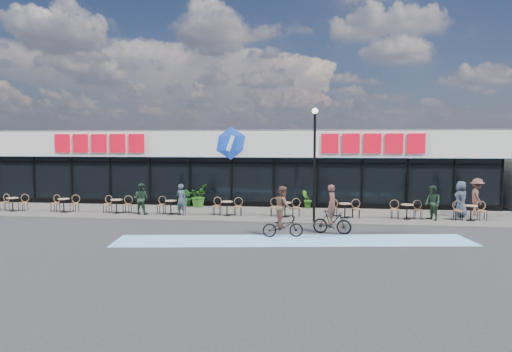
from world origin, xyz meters
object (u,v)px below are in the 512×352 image
(cyclist_b, at_px, (332,216))
(pedestrian_c, at_px, (461,199))
(potted_plant_mid, at_px, (198,195))
(pedestrian_b, at_px, (477,197))
(patron_right, at_px, (141,199))
(potted_plant_right, at_px, (307,199))
(cyclist_a, at_px, (283,216))
(potted_plant_left, at_px, (188,198))
(patron_left, at_px, (181,200))
(pedestrian_a, at_px, (433,203))
(bistro_set_0, at_px, (14,203))
(lamp_post, at_px, (315,155))

(cyclist_b, bearing_deg, pedestrian_c, 34.92)
(potted_plant_mid, xyz_separation_m, pedestrian_b, (15.07, -1.17, 0.30))
(patron_right, relative_size, cyclist_b, 0.78)
(potted_plant_right, bearing_deg, pedestrian_b, -9.05)
(cyclist_a, bearing_deg, patron_right, 151.00)
(potted_plant_mid, relative_size, pedestrian_c, 0.73)
(potted_plant_left, relative_size, patron_left, 0.63)
(potted_plant_right, relative_size, patron_right, 0.62)
(pedestrian_a, bearing_deg, cyclist_a, -81.41)
(pedestrian_a, bearing_deg, cyclist_b, -78.51)
(pedestrian_c, bearing_deg, bistro_set_0, -41.66)
(pedestrian_c, height_order, cyclist_b, cyclist_b)
(cyclist_a, bearing_deg, bistro_set_0, 163.24)
(patron_left, relative_size, pedestrian_a, 0.97)
(lamp_post, relative_size, pedestrian_a, 3.17)
(lamp_post, bearing_deg, pedestrian_c, 17.45)
(lamp_post, xyz_separation_m, pedestrian_a, (5.67, 1.10, -2.33))
(potted_plant_right, xyz_separation_m, cyclist_a, (-0.85, -7.58, 0.25))
(pedestrian_b, bearing_deg, potted_plant_left, 91.83)
(cyclist_b, bearing_deg, pedestrian_b, 34.95)
(pedestrian_a, distance_m, pedestrian_b, 3.28)
(potted_plant_left, distance_m, patron_right, 3.59)
(pedestrian_b, distance_m, pedestrian_c, 1.22)
(bistro_set_0, distance_m, potted_plant_left, 9.48)
(potted_plant_mid, xyz_separation_m, patron_right, (-2.25, -3.08, 0.16))
(bistro_set_0, bearing_deg, patron_left, -1.95)
(potted_plant_left, bearing_deg, lamp_post, -30.20)
(bistro_set_0, xyz_separation_m, potted_plant_left, (9.02, 2.91, 0.06))
(patron_left, bearing_deg, cyclist_a, 164.49)
(pedestrian_b, height_order, cyclist_a, cyclist_a)
(potted_plant_mid, relative_size, pedestrian_a, 0.78)
(cyclist_a, bearing_deg, pedestrian_c, 32.53)
(lamp_post, height_order, pedestrian_c, lamp_post)
(bistro_set_0, height_order, potted_plant_right, potted_plant_right)
(bistro_set_0, height_order, cyclist_b, cyclist_b)
(lamp_post, height_order, pedestrian_a, lamp_post)
(pedestrian_b, bearing_deg, cyclist_a, 129.28)
(pedestrian_b, bearing_deg, pedestrian_a, 132.09)
(potted_plant_left, distance_m, pedestrian_b, 15.75)
(pedestrian_c, xyz_separation_m, cyclist_a, (-8.60, -5.48, -0.15))
(lamp_post, relative_size, potted_plant_mid, 4.06)
(patron_right, height_order, pedestrian_c, pedestrian_c)
(patron_left, height_order, pedestrian_c, pedestrian_c)
(bistro_set_0, distance_m, cyclist_a, 15.79)
(potted_plant_right, distance_m, pedestrian_b, 8.87)
(lamp_post, relative_size, bistro_set_0, 3.48)
(lamp_post, height_order, potted_plant_right, lamp_post)
(patron_right, bearing_deg, pedestrian_a, -175.53)
(patron_right, bearing_deg, pedestrian_c, -171.31)
(potted_plant_right, relative_size, pedestrian_c, 0.56)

